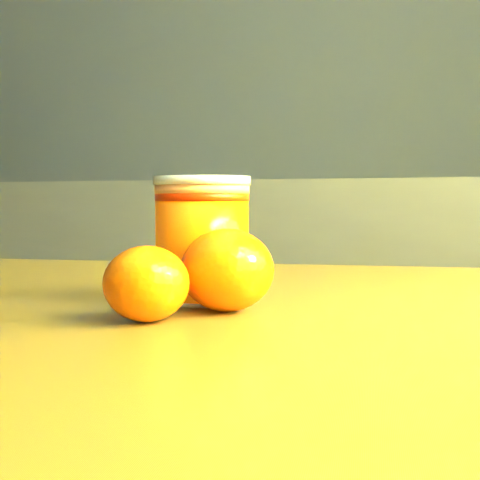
% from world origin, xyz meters
% --- Properties ---
extents(kitchen_counter, '(3.15, 0.60, 0.90)m').
position_xyz_m(kitchen_counter, '(0.00, 1.45, 0.45)').
color(kitchen_counter, '#4B4C50').
rests_on(kitchen_counter, ground).
extents(table, '(1.13, 0.88, 0.77)m').
position_xyz_m(table, '(1.04, 0.11, 0.67)').
color(table, brown).
rests_on(table, ground).
extents(juice_glass, '(0.08, 0.08, 0.10)m').
position_xyz_m(juice_glass, '(0.98, 0.15, 0.82)').
color(juice_glass, '#F55F04').
rests_on(juice_glass, table).
extents(orange_front, '(0.09, 0.09, 0.06)m').
position_xyz_m(orange_front, '(1.02, 0.10, 0.80)').
color(orange_front, '#FF5E05').
rests_on(orange_front, table).
extents(orange_back, '(0.06, 0.06, 0.05)m').
position_xyz_m(orange_back, '(0.98, 0.05, 0.80)').
color(orange_back, '#FF5E05').
rests_on(orange_back, table).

